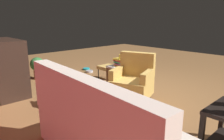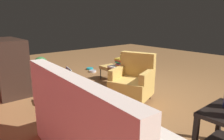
{
  "view_description": "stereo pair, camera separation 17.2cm",
  "coord_description": "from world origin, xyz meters",
  "views": [
    {
      "loc": [
        -2.71,
        3.15,
        1.49
      ],
      "look_at": [
        0.07,
        0.55,
        0.55
      ],
      "focal_mm": 33.64,
      "sensor_mm": 36.0,
      "label": 1
    },
    {
      "loc": [
        -2.82,
        3.03,
        1.49
      ],
      "look_at": [
        0.07,
        0.55,
        0.55
      ],
      "focal_mm": 33.64,
      "sensor_mm": 36.0,
      "label": 2
    }
  ],
  "objects": [
    {
      "name": "wicker_hamper",
      "position": [
        0.44,
        -0.04,
        0.24
      ],
      "size": [
        0.45,
        0.45,
        0.48
      ],
      "color": "brown",
      "rests_on": "ground"
    },
    {
      "name": "book_stack_hamper",
      "position": [
        0.44,
        -0.04,
        0.56
      ],
      "size": [
        0.28,
        0.23,
        0.16
      ],
      "color": "orange",
      "rests_on": "wicker_hamper"
    },
    {
      "name": "circular_rug",
      "position": [
        0.9,
        0.9,
        0.01
      ],
      "size": [
        1.31,
        1.31,
        0.01
      ],
      "primitive_type": "cylinder",
      "color": "beige",
      "rests_on": "ground"
    },
    {
      "name": "tv_remote",
      "position": [
        0.54,
        -0.12,
        0.49
      ],
      "size": [
        0.1,
        0.17,
        0.02
      ],
      "primitive_type": "cube",
      "rotation": [
        0.0,
        0.0,
        0.34
      ],
      "color": "#262628",
      "rests_on": "wicker_hamper"
    },
    {
      "name": "television",
      "position": [
        1.66,
        1.98,
        0.66
      ],
      "size": [
        0.64,
        0.41,
        0.48
      ],
      "color": "black",
      "rests_on": "tv_cabinet"
    },
    {
      "name": "laptop",
      "position": [
        0.2,
        1.33,
        0.53
      ],
      "size": [
        0.37,
        0.32,
        0.21
      ],
      "color": "silver",
      "rests_on": "laptop_desk"
    },
    {
      "name": "armchair",
      "position": [
        -0.27,
        0.34,
        0.36
      ],
      "size": [
        0.86,
        0.87,
        0.87
      ],
      "color": "tan",
      "rests_on": "ground"
    },
    {
      "name": "laptop_desk",
      "position": [
        0.19,
        1.29,
        0.42
      ],
      "size": [
        0.56,
        0.44,
        0.48
      ],
      "color": "olive",
      "rests_on": "ground"
    },
    {
      "name": "ground",
      "position": [
        0.0,
        0.0,
        0.0
      ],
      "size": [
        12.0,
        12.0,
        0.0
      ],
      "primitive_type": "plane",
      "color": "olive"
    },
    {
      "name": "couch",
      "position": [
        -1.27,
        1.87,
        0.33
      ],
      "size": [
        1.95,
        0.98,
        1.0
      ],
      "color": "silver",
      "rests_on": "ground"
    },
    {
      "name": "pet_bowl_teal",
      "position": [
        2.26,
        -0.44,
        0.03
      ],
      "size": [
        0.2,
        0.2,
        0.05
      ],
      "primitive_type": "cylinder",
      "color": "teal",
      "rests_on": "ground"
    },
    {
      "name": "pet_bowl_steel",
      "position": [
        1.95,
        -0.33,
        0.03
      ],
      "size": [
        0.2,
        0.2,
        0.05
      ],
      "primitive_type": "cylinder",
      "color": "silver",
      "rests_on": "ground"
    },
    {
      "name": "tv_cabinet",
      "position": [
        1.66,
        1.96,
        0.59
      ],
      "size": [
        1.1,
        0.56,
        1.1
      ],
      "color": "black",
      "rests_on": "ground"
    },
    {
      "name": "ottoman",
      "position": [
        1.02,
        -0.2,
        0.31
      ],
      "size": [
        0.4,
        0.4,
        0.36
      ],
      "color": "tan",
      "rests_on": "ground"
    },
    {
      "name": "potted_plant",
      "position": [
        2.31,
        1.02,
        0.33
      ],
      "size": [
        0.34,
        0.34,
        0.55
      ],
      "color": "brown",
      "rests_on": "ground"
    },
    {
      "name": "yellow_mug",
      "position": [
        0.41,
        -0.02,
        0.69
      ],
      "size": [
        0.08,
        0.08,
        0.1
      ],
      "primitive_type": "cylinder",
      "color": "yellow",
      "rests_on": "book_stack_hamper"
    }
  ]
}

